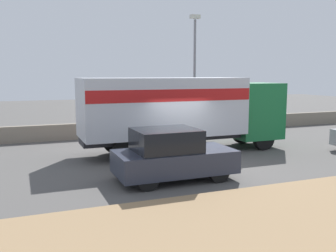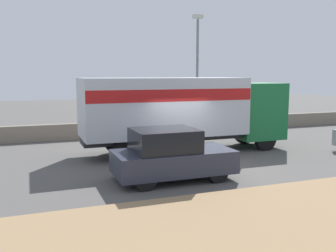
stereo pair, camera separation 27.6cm
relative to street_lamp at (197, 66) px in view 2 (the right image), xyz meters
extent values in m
plane|color=#514F4C|center=(-3.43, -7.14, -3.90)|extent=(80.00, 80.00, 0.00)
cube|color=#937551|center=(-3.43, -12.91, -3.88)|extent=(60.00, 5.56, 0.04)
cube|color=gray|center=(-3.43, 0.62, -3.48)|extent=(60.00, 0.35, 0.84)
cylinder|color=slate|center=(0.00, 0.00, -0.67)|extent=(0.14, 0.14, 6.46)
cube|color=beige|center=(0.00, 0.00, 2.71)|extent=(0.56, 0.28, 0.20)
cube|color=#196B38|center=(0.92, -4.52, -2.17)|extent=(2.14, 2.13, 2.57)
cube|color=black|center=(1.96, -4.52, -1.65)|extent=(0.06, 1.81, 1.13)
cube|color=#2D2D33|center=(-3.65, -4.52, -3.18)|extent=(6.99, 1.36, 0.25)
cube|color=silver|center=(-3.65, -4.52, -1.84)|extent=(6.99, 2.47, 2.42)
cube|color=red|center=(-3.65, -4.52, -1.31)|extent=(6.95, 2.49, 0.48)
cylinder|color=black|center=(0.92, -3.62, -3.40)|extent=(1.00, 0.28, 1.00)
cylinder|color=black|center=(0.92, -5.42, -3.40)|extent=(1.00, 0.28, 1.00)
cylinder|color=black|center=(-5.57, -3.62, -3.40)|extent=(1.00, 0.28, 1.00)
cylinder|color=black|center=(-5.57, -5.42, -3.40)|extent=(1.00, 0.28, 1.00)
cylinder|color=black|center=(-4.17, -3.62, -3.40)|extent=(1.00, 0.28, 1.00)
cylinder|color=black|center=(-4.17, -5.42, -3.40)|extent=(1.00, 0.28, 1.00)
cube|color=#282D3D|center=(-4.73, -8.42, -3.29)|extent=(3.86, 1.87, 0.73)
cube|color=black|center=(-5.04, -8.42, -2.57)|extent=(2.01, 1.72, 0.71)
cylinder|color=black|center=(-3.53, -7.60, -3.56)|extent=(0.67, 0.20, 0.67)
cylinder|color=black|center=(-3.53, -9.23, -3.56)|extent=(0.67, 0.20, 0.67)
cylinder|color=black|center=(-5.92, -7.60, -3.56)|extent=(0.67, 0.20, 0.67)
cylinder|color=black|center=(-5.92, -9.23, -3.56)|extent=(0.67, 0.20, 0.67)
camera|label=1|loc=(-9.31, -19.39, -0.48)|focal=40.00mm
camera|label=2|loc=(-9.05, -19.49, -0.48)|focal=40.00mm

